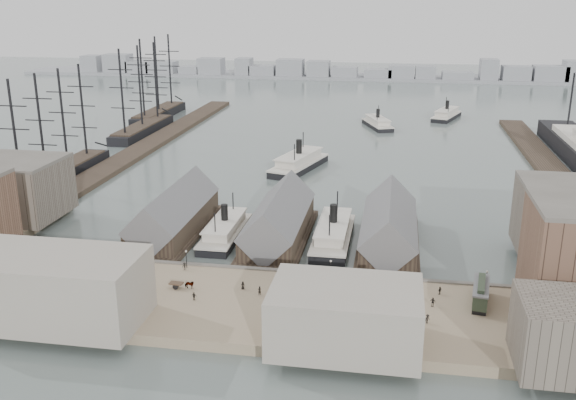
% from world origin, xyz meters
% --- Properties ---
extents(ground, '(900.00, 900.00, 0.00)m').
position_xyz_m(ground, '(0.00, 0.00, 0.00)').
color(ground, '#525F5D').
rests_on(ground, ground).
extents(quay, '(180.00, 30.00, 2.00)m').
position_xyz_m(quay, '(0.00, -20.00, 1.00)').
color(quay, '#89765C').
rests_on(quay, ground).
extents(seawall, '(180.00, 1.20, 2.30)m').
position_xyz_m(seawall, '(0.00, -5.20, 1.15)').
color(seawall, '#59544C').
rests_on(seawall, ground).
extents(west_wharf, '(10.00, 220.00, 1.60)m').
position_xyz_m(west_wharf, '(-68.00, 100.00, 0.80)').
color(west_wharf, '#2D231C').
rests_on(west_wharf, ground).
extents(east_wharf, '(10.00, 180.00, 1.60)m').
position_xyz_m(east_wharf, '(78.00, 90.00, 0.80)').
color(east_wharf, '#2D231C').
rests_on(east_wharf, ground).
extents(ferry_shed_west, '(14.00, 42.00, 12.60)m').
position_xyz_m(ferry_shed_west, '(-26.00, 16.88, 4.64)').
color(ferry_shed_west, '#2D231C').
rests_on(ferry_shed_west, ground).
extents(ferry_shed_center, '(14.00, 42.00, 12.60)m').
position_xyz_m(ferry_shed_center, '(0.00, 16.88, 4.64)').
color(ferry_shed_center, '#2D231C').
rests_on(ferry_shed_center, ground).
extents(ferry_shed_east, '(14.00, 42.00, 12.60)m').
position_xyz_m(ferry_shed_east, '(26.00, 16.88, 4.64)').
color(ferry_shed_east, '#2D231C').
rests_on(ferry_shed_east, ground).
extents(warehouse_west_back, '(26.00, 20.00, 14.00)m').
position_xyz_m(warehouse_west_back, '(-70.00, 18.00, 9.00)').
color(warehouse_west_back, '#60564C').
rests_on(warehouse_west_back, west_land).
extents(street_bldg_center, '(24.00, 16.00, 10.00)m').
position_xyz_m(street_bldg_center, '(20.00, -32.00, 7.00)').
color(street_bldg_center, gray).
rests_on(street_bldg_center, quay).
extents(street_bldg_west, '(30.00, 16.00, 12.00)m').
position_xyz_m(street_bldg_west, '(-30.00, -32.00, 8.00)').
color(street_bldg_west, gray).
rests_on(street_bldg_west, quay).
extents(lamp_post_far_w, '(0.44, 0.44, 3.92)m').
position_xyz_m(lamp_post_far_w, '(-45.00, -7.00, 4.71)').
color(lamp_post_far_w, black).
rests_on(lamp_post_far_w, quay).
extents(lamp_post_near_w, '(0.44, 0.44, 3.92)m').
position_xyz_m(lamp_post_near_w, '(-15.00, -7.00, 4.71)').
color(lamp_post_near_w, black).
rests_on(lamp_post_near_w, quay).
extents(lamp_post_near_e, '(0.44, 0.44, 3.92)m').
position_xyz_m(lamp_post_near_e, '(15.00, -7.00, 4.71)').
color(lamp_post_near_e, black).
rests_on(lamp_post_near_e, quay).
extents(lamp_post_far_e, '(0.44, 0.44, 3.92)m').
position_xyz_m(lamp_post_far_e, '(45.00, -7.00, 4.71)').
color(lamp_post_far_e, black).
rests_on(lamp_post_far_e, quay).
extents(far_shore, '(500.00, 40.00, 15.72)m').
position_xyz_m(far_shore, '(-2.07, 334.14, 3.91)').
color(far_shore, gray).
rests_on(far_shore, ground).
extents(ferry_docked_west, '(7.64, 25.47, 9.10)m').
position_xyz_m(ferry_docked_west, '(-13.00, 15.93, 2.13)').
color(ferry_docked_west, black).
rests_on(ferry_docked_west, ground).
extents(ferry_docked_east, '(8.43, 28.10, 10.04)m').
position_xyz_m(ferry_docked_east, '(13.00, 17.60, 2.35)').
color(ferry_docked_east, black).
rests_on(ferry_docked_east, ground).
extents(ferry_open_near, '(17.19, 31.85, 10.89)m').
position_xyz_m(ferry_open_near, '(-5.31, 82.60, 2.55)').
color(ferry_open_near, black).
rests_on(ferry_open_near, ground).
extents(ferry_open_mid, '(15.44, 25.77, 8.83)m').
position_xyz_m(ferry_open_mid, '(18.06, 160.04, 2.07)').
color(ferry_open_mid, black).
rests_on(ferry_open_mid, ground).
extents(ferry_open_far, '(15.99, 27.22, 9.32)m').
position_xyz_m(ferry_open_far, '(49.63, 186.55, 2.18)').
color(ferry_open_far, black).
rests_on(ferry_open_far, ground).
extents(sailing_ship_near, '(8.37, 57.68, 34.42)m').
position_xyz_m(sailing_ship_near, '(-78.79, 56.72, 2.53)').
color(sailing_ship_near, black).
rests_on(sailing_ship_near, ground).
extents(sailing_ship_mid, '(8.94, 51.64, 36.74)m').
position_xyz_m(sailing_ship_mid, '(-79.78, 129.68, 2.63)').
color(sailing_ship_mid, black).
rests_on(sailing_ship_mid, ground).
extents(sailing_ship_far, '(9.27, 51.48, 38.09)m').
position_xyz_m(sailing_ship_far, '(-86.22, 166.25, 2.75)').
color(sailing_ship_far, black).
rests_on(sailing_ship_far, ground).
extents(tram, '(4.24, 10.94, 3.79)m').
position_xyz_m(tram, '(43.25, -13.39, 3.94)').
color(tram, black).
rests_on(tram, quay).
extents(horse_cart_left, '(4.81, 3.39, 1.69)m').
position_xyz_m(horse_cart_left, '(-42.12, -17.43, 2.84)').
color(horse_cart_left, black).
rests_on(horse_cart_left, quay).
extents(horse_cart_center, '(4.96, 1.65, 1.68)m').
position_xyz_m(horse_cart_center, '(-12.04, -16.51, 2.84)').
color(horse_cart_center, black).
rests_on(horse_cart_center, quay).
extents(horse_cart_right, '(4.74, 3.58, 1.59)m').
position_xyz_m(horse_cart_right, '(16.48, -23.96, 2.81)').
color(horse_cart_right, black).
rests_on(horse_cart_right, quay).
extents(pedestrian_0, '(0.76, 0.78, 1.73)m').
position_xyz_m(pedestrian_0, '(-47.40, -8.85, 2.86)').
color(pedestrian_0, black).
rests_on(pedestrian_0, quay).
extents(pedestrian_1, '(0.90, 1.04, 1.83)m').
position_xyz_m(pedestrian_1, '(-32.34, -22.63, 2.91)').
color(pedestrian_1, black).
rests_on(pedestrian_1, quay).
extents(pedestrian_2, '(1.17, 0.84, 1.64)m').
position_xyz_m(pedestrian_2, '(-15.10, -8.08, 2.82)').
color(pedestrian_2, black).
rests_on(pedestrian_2, quay).
extents(pedestrian_3, '(0.99, 0.53, 1.62)m').
position_xyz_m(pedestrian_3, '(-8.93, -21.01, 2.81)').
color(pedestrian_3, black).
rests_on(pedestrian_3, quay).
extents(pedestrian_4, '(0.90, 0.73, 1.60)m').
position_xyz_m(pedestrian_4, '(-1.13, -14.86, 2.80)').
color(pedestrian_4, black).
rests_on(pedestrian_4, quay).
extents(pedestrian_5, '(0.80, 0.81, 1.80)m').
position_xyz_m(pedestrian_5, '(2.58, -16.81, 2.90)').
color(pedestrian_5, black).
rests_on(pedestrian_5, quay).
extents(pedestrian_6, '(1.00, 0.96, 1.62)m').
position_xyz_m(pedestrian_6, '(28.76, -14.13, 2.81)').
color(pedestrian_6, black).
rests_on(pedestrian_6, quay).
extents(pedestrian_7, '(1.21, 1.21, 1.68)m').
position_xyz_m(pedestrian_7, '(33.47, -22.66, 2.84)').
color(pedestrian_7, black).
rests_on(pedestrian_7, quay).
extents(pedestrian_8, '(0.92, 0.95, 1.60)m').
position_xyz_m(pedestrian_8, '(36.18, -10.80, 2.80)').
color(pedestrian_8, black).
rests_on(pedestrian_8, quay).
extents(pedestrian_9, '(0.92, 0.84, 1.58)m').
position_xyz_m(pedestrian_9, '(56.61, -25.44, 2.79)').
color(pedestrian_9, black).
rests_on(pedestrian_9, quay).
extents(pedestrian_10, '(1.15, 0.73, 1.81)m').
position_xyz_m(pedestrian_10, '(34.62, -16.11, 2.91)').
color(pedestrian_10, black).
rests_on(pedestrian_10, quay).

